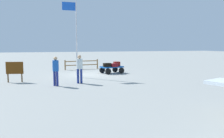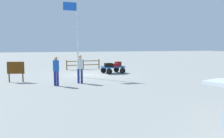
# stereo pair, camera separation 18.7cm
# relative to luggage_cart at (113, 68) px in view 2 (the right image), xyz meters

# --- Properties ---
(ground_plane) EXTENTS (120.00, 120.00, 0.00)m
(ground_plane) POSITION_rel_luggage_cart_xyz_m (1.90, 0.32, -0.43)
(ground_plane) COLOR gray
(luggage_cart) EXTENTS (1.97, 1.52, 0.58)m
(luggage_cart) POSITION_rel_luggage_cart_xyz_m (0.00, 0.00, 0.00)
(luggage_cart) COLOR #0F53AE
(luggage_cart) RESTS_ON ground
(suitcase_grey) EXTENTS (0.64, 0.38, 0.31)m
(suitcase_grey) POSITION_rel_luggage_cart_xyz_m (0.50, 0.40, 0.31)
(suitcase_grey) COLOR black
(suitcase_grey) RESTS_ON luggage_cart
(suitcase_maroon) EXTENTS (0.54, 0.36, 0.28)m
(suitcase_maroon) POSITION_rel_luggage_cart_xyz_m (-0.10, 0.52, 0.30)
(suitcase_maroon) COLOR maroon
(suitcase_maroon) RESTS_ON luggage_cart
(suitcase_dark) EXTENTS (0.53, 0.44, 0.38)m
(suitcase_dark) POSITION_rel_luggage_cart_xyz_m (-0.46, -0.00, 0.35)
(suitcase_dark) COLOR maroon
(suitcase_dark) RESTS_ON luggage_cart
(worker_lead) EXTENTS (0.50, 0.50, 1.70)m
(worker_lead) POSITION_rel_luggage_cart_xyz_m (4.82, 4.76, 0.57)
(worker_lead) COLOR navy
(worker_lead) RESTS_ON ground
(worker_trailing) EXTENTS (0.46, 0.46, 1.74)m
(worker_trailing) POSITION_rel_luggage_cart_xyz_m (3.36, 4.25, 0.62)
(worker_trailing) COLOR navy
(worker_trailing) RESTS_ON ground
(flagpole) EXTENTS (1.04, 0.10, 5.46)m
(flagpole) POSITION_rel_luggage_cart_xyz_m (3.22, 1.49, 2.84)
(flagpole) COLOR silver
(flagpole) RESTS_ON ground
(signboard) EXTENTS (1.05, 0.27, 1.30)m
(signboard) POSITION_rel_luggage_cart_xyz_m (7.21, 2.64, 0.41)
(signboard) COLOR #4C3319
(signboard) RESTS_ON ground
(wooden_fence) EXTENTS (3.34, 0.55, 0.94)m
(wooden_fence) POSITION_rel_luggage_cart_xyz_m (1.84, -3.85, 0.11)
(wooden_fence) COLOR brown
(wooden_fence) RESTS_ON ground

